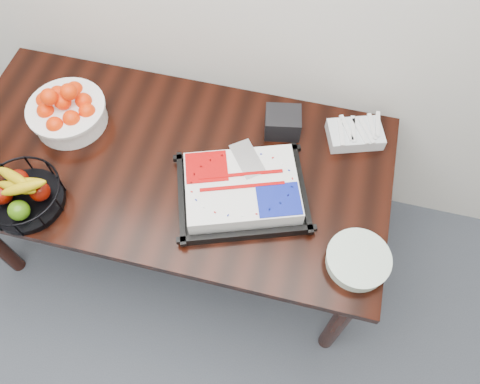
% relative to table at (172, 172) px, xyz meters
% --- Properties ---
extents(table, '(1.80, 0.90, 0.75)m').
position_rel_table_xyz_m(table, '(0.00, 0.00, 0.00)').
color(table, black).
rests_on(table, ground).
extents(cake_tray, '(0.59, 0.52, 0.10)m').
position_rel_table_xyz_m(cake_tray, '(0.33, -0.09, 0.13)').
color(cake_tray, black).
rests_on(cake_tray, table).
extents(tangerine_bowl, '(0.33, 0.33, 0.21)m').
position_rel_table_xyz_m(tangerine_bowl, '(-0.47, 0.09, 0.18)').
color(tangerine_bowl, white).
rests_on(tangerine_bowl, table).
extents(fruit_basket, '(0.30, 0.30, 0.16)m').
position_rel_table_xyz_m(fruit_basket, '(-0.47, -0.31, 0.15)').
color(fruit_basket, black).
rests_on(fruit_basket, table).
extents(plate_stack, '(0.23, 0.23, 0.06)m').
position_rel_table_xyz_m(plate_stack, '(0.80, -0.26, 0.11)').
color(plate_stack, white).
rests_on(plate_stack, table).
extents(fork_bag, '(0.26, 0.21, 0.06)m').
position_rel_table_xyz_m(fork_bag, '(0.72, 0.30, 0.12)').
color(fork_bag, silver).
rests_on(fork_bag, table).
extents(napkin_box, '(0.17, 0.15, 0.10)m').
position_rel_table_xyz_m(napkin_box, '(0.42, 0.27, 0.14)').
color(napkin_box, black).
rests_on(napkin_box, table).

